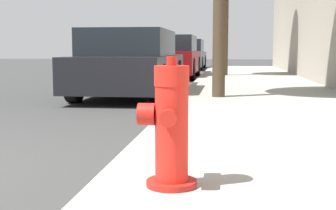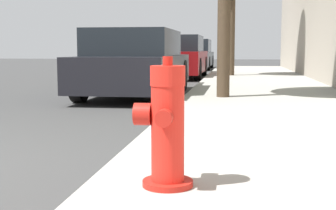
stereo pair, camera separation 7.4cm
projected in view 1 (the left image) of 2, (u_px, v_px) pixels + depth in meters
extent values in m
cylinder|color=red|center=(172.00, 183.00, 2.78)|extent=(0.30, 0.30, 0.03)
cylinder|color=red|center=(172.00, 134.00, 2.74)|extent=(0.19, 0.19, 0.56)
cylinder|color=red|center=(172.00, 76.00, 2.70)|extent=(0.20, 0.20, 0.12)
cylinder|color=red|center=(172.00, 61.00, 2.69)|extent=(0.06, 0.06, 0.05)
cylinder|color=red|center=(169.00, 118.00, 2.59)|extent=(0.10, 0.08, 0.10)
cylinder|color=red|center=(174.00, 111.00, 2.87)|extent=(0.10, 0.08, 0.10)
cylinder|color=red|center=(147.00, 114.00, 2.75)|extent=(0.10, 0.13, 0.13)
cube|color=black|center=(131.00, 71.00, 9.28)|extent=(1.66, 4.15, 0.61)
cube|color=black|center=(129.00, 43.00, 9.05)|extent=(1.53, 2.28, 0.50)
cylinder|color=black|center=(111.00, 75.00, 10.65)|extent=(0.20, 0.68, 0.68)
cylinder|color=black|center=(176.00, 75.00, 10.47)|extent=(0.20, 0.68, 0.68)
cylinder|color=black|center=(74.00, 83.00, 8.12)|extent=(0.20, 0.68, 0.68)
cylinder|color=black|center=(160.00, 84.00, 7.93)|extent=(0.20, 0.68, 0.68)
cube|color=maroon|center=(169.00, 62.00, 15.14)|extent=(1.78, 4.12, 0.67)
cube|color=black|center=(169.00, 43.00, 14.91)|extent=(1.64, 2.26, 0.50)
cylinder|color=black|center=(151.00, 66.00, 16.52)|extent=(0.20, 0.67, 0.67)
cylinder|color=black|center=(197.00, 66.00, 16.32)|extent=(0.20, 0.67, 0.67)
cylinder|color=black|center=(137.00, 69.00, 14.01)|extent=(0.20, 0.67, 0.67)
cylinder|color=black|center=(191.00, 69.00, 13.80)|extent=(0.20, 0.67, 0.67)
cube|color=#4C5156|center=(186.00, 59.00, 21.76)|extent=(1.65, 4.56, 0.63)
cube|color=black|center=(186.00, 46.00, 21.51)|extent=(1.52, 2.51, 0.57)
cylinder|color=black|center=(174.00, 62.00, 23.27)|extent=(0.20, 0.61, 0.61)
cylinder|color=black|center=(204.00, 62.00, 23.08)|extent=(0.20, 0.61, 0.61)
cylinder|color=black|center=(166.00, 63.00, 20.48)|extent=(0.20, 0.61, 0.61)
cylinder|color=black|center=(200.00, 63.00, 20.29)|extent=(0.20, 0.61, 0.61)
cylinder|color=#423323|center=(225.00, 23.00, 14.35)|extent=(0.22, 0.22, 3.18)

